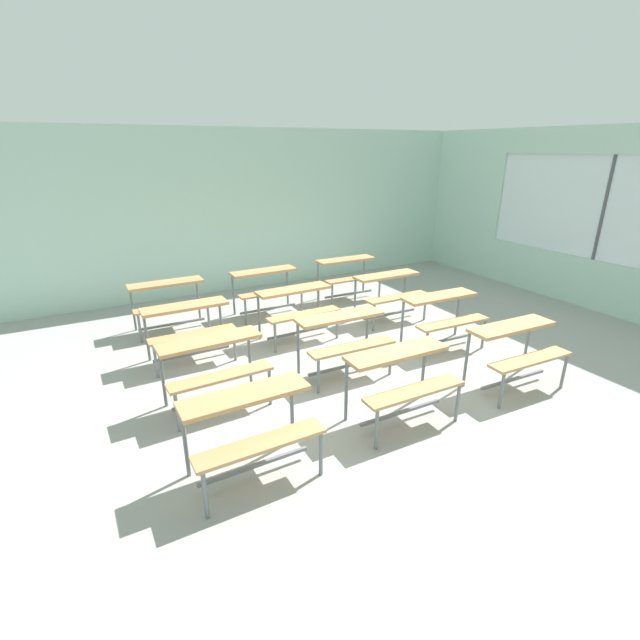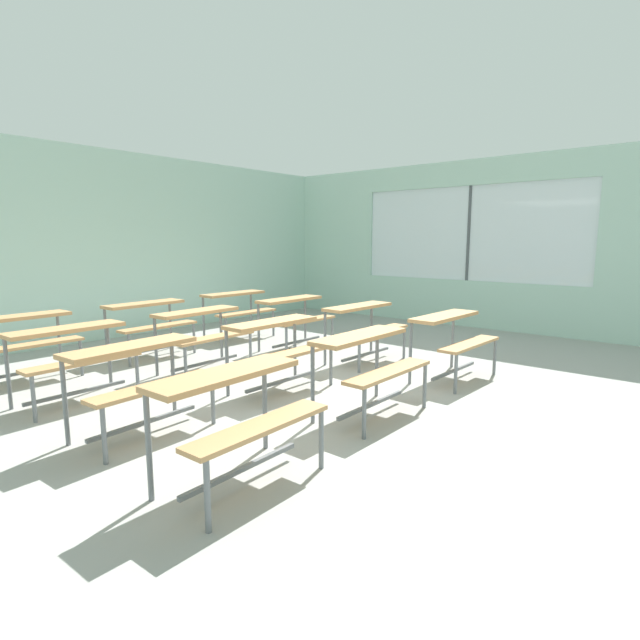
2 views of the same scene
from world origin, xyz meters
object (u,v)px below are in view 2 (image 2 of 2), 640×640
desk_bench_r3c2 (238,304)px  desk_bench_r1c0 (139,368)px  desk_bench_r0c1 (369,355)px  desk_bench_r2c1 (203,325)px  desk_bench_r0c0 (237,401)px  desk_bench_r2c2 (295,311)px  desk_bench_r1c2 (365,319)px  desk_bench_r1c1 (279,338)px  desk_bench_r3c0 (22,332)px  desk_bench_r3c1 (149,316)px  desk_bench_r2c0 (72,346)px  desk_bench_r0c2 (453,331)px

desk_bench_r3c2 → desk_bench_r1c0: bearing=-141.3°
desk_bench_r0c1 → desk_bench_r2c1: same height
desk_bench_r0c0 → desk_bench_r1c0: size_ratio=0.99×
desk_bench_r0c0 → desk_bench_r2c2: size_ratio=1.01×
desk_bench_r1c0 → desk_bench_r2c2: same height
desk_bench_r0c0 → desk_bench_r1c0: bearing=86.5°
desk_bench_r1c2 → desk_bench_r1c1: bearing=-176.8°
desk_bench_r0c0 → desk_bench_r0c1: 1.63m
desk_bench_r0c1 → desk_bench_r3c0: bearing=113.7°
desk_bench_r0c0 → desk_bench_r2c2: (3.29, 2.51, 0.00)m
desk_bench_r2c2 → desk_bench_r3c2: same height
desk_bench_r3c0 → desk_bench_r0c0: bearing=-91.6°
desk_bench_r3c2 → desk_bench_r3c0: bearing=-178.8°
desk_bench_r1c1 → desk_bench_r3c1: size_ratio=1.00×
desk_bench_r0c0 → desk_bench_r1c1: bearing=35.7°
desk_bench_r0c0 → desk_bench_r3c0: size_ratio=1.00×
desk_bench_r1c1 → desk_bench_r3c2: (1.62, 2.52, 0.00)m
desk_bench_r1c2 → desk_bench_r3c1: (-1.65, 2.43, 0.00)m
desk_bench_r0c1 → desk_bench_r3c1: size_ratio=0.99×
desk_bench_r0c0 → desk_bench_r3c0: (0.06, 3.74, 0.00)m
desk_bench_r0c1 → desk_bench_r1c2: 2.04m
desk_bench_r0c0 → desk_bench_r0c1: bearing=1.4°
desk_bench_r1c1 → desk_bench_r2c0: (-1.58, 1.28, 0.00)m
desk_bench_r2c1 → desk_bench_r0c0: bearing=-124.8°
desk_bench_r0c0 → desk_bench_r2c2: bearing=36.2°
desk_bench_r2c0 → desk_bench_r2c2: size_ratio=1.00×
desk_bench_r1c1 → desk_bench_r0c1: bearing=-89.7°
desk_bench_r1c1 → desk_bench_r2c2: size_ratio=1.01×
desk_bench_r0c0 → desk_bench_r1c2: bearing=20.0°
desk_bench_r0c0 → desk_bench_r0c2: 3.24m
desk_bench_r3c0 → desk_bench_r3c2: bearing=-0.4°
desk_bench_r1c2 → desk_bench_r2c0: 3.44m
desk_bench_r1c0 → desk_bench_r1c1: same height
desk_bench_r2c2 → desk_bench_r3c0: size_ratio=1.00×
desk_bench_r1c1 → desk_bench_r2c2: bearing=39.1°
desk_bench_r1c1 → desk_bench_r0c2: bearing=-36.5°
desk_bench_r0c0 → desk_bench_r2c0: (0.07, 2.52, 0.00)m
desk_bench_r0c1 → desk_bench_r1c0: size_ratio=0.98×
desk_bench_r3c0 → desk_bench_r1c1: bearing=-58.1°
desk_bench_r0c2 → desk_bench_r1c1: same height
desk_bench_r1c1 → desk_bench_r2c0: size_ratio=1.00×
desk_bench_r1c1 → desk_bench_r3c1: bearing=91.6°
desk_bench_r0c2 → desk_bench_r2c1: bearing=124.5°
desk_bench_r0c1 → desk_bench_r1c0: same height
desk_bench_r3c2 → desk_bench_r0c0: bearing=-130.1°
desk_bench_r0c0 → desk_bench_r1c2: same height
desk_bench_r0c1 → desk_bench_r3c1: same height
desk_bench_r2c0 → desk_bench_r3c2: same height
desk_bench_r1c2 → desk_bench_r3c1: size_ratio=1.01×
desk_bench_r1c1 → desk_bench_r3c0: 2.96m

